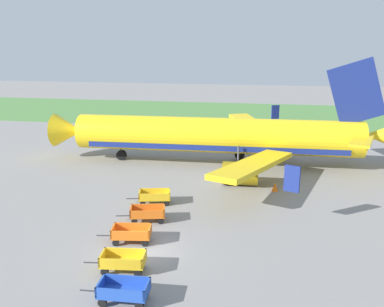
# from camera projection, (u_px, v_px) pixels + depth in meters

# --- Properties ---
(ground_plane) EXTENTS (220.00, 220.00, 0.00)m
(ground_plane) POSITION_uv_depth(u_px,v_px,m) (143.00, 251.00, 26.31)
(ground_plane) COLOR gray
(grass_strip) EXTENTS (220.00, 28.00, 0.06)m
(grass_strip) POSITION_uv_depth(u_px,v_px,m) (228.00, 114.00, 77.58)
(grass_strip) COLOR #518442
(grass_strip) RESTS_ON ground
(airplane) EXTENTS (37.59, 30.28, 11.34)m
(airplane) POSITION_uv_depth(u_px,v_px,m) (226.00, 136.00, 44.53)
(airplane) COLOR yellow
(airplane) RESTS_ON ground
(baggage_cart_nearest) EXTENTS (3.58, 1.51, 1.07)m
(baggage_cart_nearest) POSITION_uv_depth(u_px,v_px,m) (123.00, 291.00, 21.09)
(baggage_cart_nearest) COLOR #234CB2
(baggage_cart_nearest) RESTS_ON ground
(baggage_cart_second_in_row) EXTENTS (3.61, 1.67, 1.07)m
(baggage_cart_second_in_row) POSITION_uv_depth(u_px,v_px,m) (123.00, 261.00, 23.95)
(baggage_cart_second_in_row) COLOR gold
(baggage_cart_second_in_row) RESTS_ON ground
(baggage_cart_third_in_row) EXTENTS (3.62, 1.76, 1.07)m
(baggage_cart_third_in_row) POSITION_uv_depth(u_px,v_px,m) (131.00, 234.00, 27.40)
(baggage_cart_third_in_row) COLOR orange
(baggage_cart_third_in_row) RESTS_ON ground
(baggage_cart_fourth_in_row) EXTENTS (3.63, 1.93, 1.07)m
(baggage_cart_fourth_in_row) POSITION_uv_depth(u_px,v_px,m) (148.00, 213.00, 30.68)
(baggage_cart_fourth_in_row) COLOR orange
(baggage_cart_fourth_in_row) RESTS_ON ground
(baggage_cart_far_end) EXTENTS (3.63, 1.91, 1.07)m
(baggage_cart_far_end) POSITION_uv_depth(u_px,v_px,m) (155.00, 196.00, 34.04)
(baggage_cart_far_end) COLOR gold
(baggage_cart_far_end) RESTS_ON ground
(traffic_cone_near_plane) EXTENTS (0.57, 0.57, 0.75)m
(traffic_cone_near_plane) POSITION_uv_depth(u_px,v_px,m) (275.00, 187.00, 37.01)
(traffic_cone_near_plane) COLOR orange
(traffic_cone_near_plane) RESTS_ON ground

